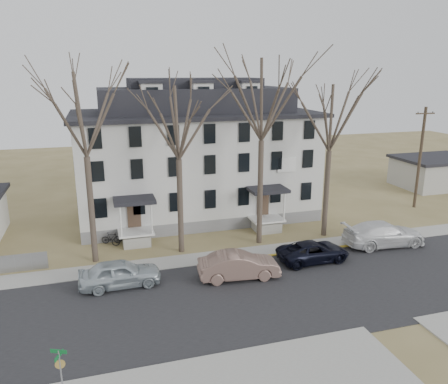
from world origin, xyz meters
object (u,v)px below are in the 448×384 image
object	(u,v)px
tree_far_left	(83,109)
car_silver	(120,274)
car_white	(384,234)
tree_mid_left	(178,118)
bicycle_right	(111,238)
car_navy	(313,252)
tree_mid_right	(331,113)
car_tan	(239,266)
bicycle_left	(124,240)
tree_center	(262,94)
utility_pole_far	(420,157)
street_sign	(60,367)
boarding_house	(196,156)

from	to	relation	value
tree_far_left	car_silver	distance (m)	10.53
tree_far_left	car_white	bearing A→B (deg)	-8.77
tree_mid_left	bicycle_right	world-z (taller)	tree_mid_left
car_navy	tree_mid_left	bearing A→B (deg)	61.10
tree_mid_right	car_silver	size ratio (longest dim) A/B	2.63
car_tan	bicycle_left	bearing A→B (deg)	46.56
car_tan	bicycle_right	size ratio (longest dim) A/B	3.44
tree_center	utility_pole_far	size ratio (longest dim) A/B	1.55
car_tan	utility_pole_far	bearing A→B (deg)	-60.07
tree_far_left	car_navy	bearing A→B (deg)	-16.55
tree_center	car_white	bearing A→B (deg)	-20.17
car_silver	car_tan	xyz separation A→B (m)	(7.21, -0.98, 0.01)
tree_far_left	tree_mid_left	world-z (taller)	tree_far_left
tree_mid_left	tree_center	world-z (taller)	tree_center
tree_far_left	utility_pole_far	size ratio (longest dim) A/B	1.44
car_tan	car_white	bearing A→B (deg)	-74.73
car_tan	bicycle_right	distance (m)	11.00
street_sign	tree_mid_left	bearing A→B (deg)	84.66
boarding_house	car_white	distance (m)	16.90
utility_pole_far	car_navy	xyz separation A→B (m)	(-15.17, -8.46, -4.22)
utility_pole_far	tree_center	bearing A→B (deg)	-166.50
street_sign	boarding_house	bearing A→B (deg)	87.75
boarding_house	tree_center	size ratio (longest dim) A/B	1.41
tree_mid_left	car_silver	distance (m)	10.78
boarding_house	car_tan	world-z (taller)	boarding_house
street_sign	bicycle_left	bearing A→B (deg)	101.07
car_silver	street_sign	size ratio (longest dim) A/B	2.08
tree_mid_right	bicycle_left	bearing A→B (deg)	171.57
car_tan	car_navy	world-z (taller)	car_tan
tree_far_left	bicycle_left	world-z (taller)	tree_far_left
utility_pole_far	bicycle_right	distance (m)	28.68
tree_far_left	utility_pole_far	xyz separation A→B (m)	(29.50, 4.20, -5.44)
tree_mid_right	street_sign	world-z (taller)	tree_mid_right
car_tan	tree_mid_left	bearing A→B (deg)	32.25
boarding_house	utility_pole_far	size ratio (longest dim) A/B	2.19
tree_mid_left	street_sign	world-z (taller)	tree_mid_left
utility_pole_far	car_silver	size ratio (longest dim) A/B	1.96
boarding_house	car_white	world-z (taller)	boarding_house
tree_mid_left	bicycle_right	bearing A→B (deg)	149.31
tree_mid_right	bicycle_right	bearing A→B (deg)	170.09
tree_mid_right	utility_pole_far	world-z (taller)	tree_mid_right
car_silver	bicycle_left	world-z (taller)	car_silver
boarding_house	bicycle_right	size ratio (longest dim) A/B	14.13
car_tan	street_sign	xyz separation A→B (m)	(-9.96, -8.12, 0.74)
car_white	bicycle_right	bearing A→B (deg)	76.50
tree_mid_right	car_silver	xyz separation A→B (m)	(-16.07, -4.27, -8.78)
utility_pole_far	car_navy	distance (m)	17.88
tree_far_left	bicycle_right	distance (m)	10.37
car_silver	car_navy	xyz separation A→B (m)	(12.90, 0.01, -0.14)
car_silver	bicycle_right	xyz separation A→B (m)	(-0.23, 7.12, -0.38)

